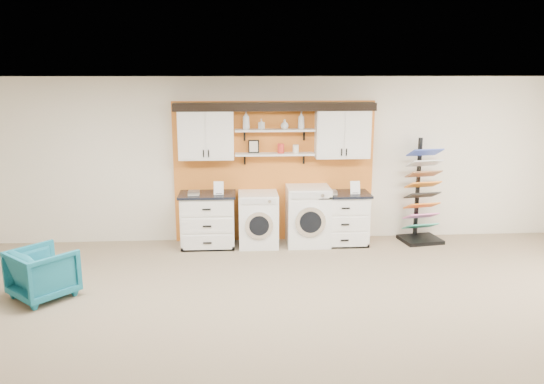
{
  "coord_description": "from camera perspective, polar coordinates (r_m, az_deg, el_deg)",
  "views": [
    {
      "loc": [
        -0.61,
        -4.94,
        2.87
      ],
      "look_at": [
        -0.14,
        2.3,
        1.22
      ],
      "focal_mm": 35.0,
      "sensor_mm": 36.0,
      "label": 1
    }
  ],
  "objects": [
    {
      "name": "floor",
      "position": [
        5.74,
        3.05,
        -17.2
      ],
      "size": [
        10.0,
        10.0,
        0.0
      ],
      "primitive_type": "plane",
      "color": "#827357",
      "rests_on": "ground"
    },
    {
      "name": "armchair",
      "position": [
        7.54,
        -23.4,
        -8.01
      ],
      "size": [
        1.0,
        1.01,
        0.66
      ],
      "primitive_type": "imported",
      "rotation": [
        0.0,
        0.0,
        2.39
      ],
      "color": "#13677F",
      "rests_on": "floor"
    },
    {
      "name": "ceiling",
      "position": [
        4.98,
        3.44,
        11.98
      ],
      "size": [
        10.0,
        10.0,
        0.0
      ],
      "primitive_type": "plane",
      "rotation": [
        3.14,
        0.0,
        0.0
      ],
      "color": "white",
      "rests_on": "wall_back"
    },
    {
      "name": "wall_back",
      "position": [
        9.08,
        0.21,
        3.47
      ],
      "size": [
        10.0,
        0.0,
        10.0
      ],
      "primitive_type": "plane",
      "rotation": [
        1.57,
        0.0,
        0.0
      ],
      "color": "silver",
      "rests_on": "floor"
    },
    {
      "name": "accent_panel",
      "position": [
        9.08,
        0.22,
        2.19
      ],
      "size": [
        3.4,
        0.07,
        2.4
      ],
      "primitive_type": "cube",
      "color": "orange",
      "rests_on": "wall_back"
    },
    {
      "name": "sample_rack",
      "position": [
        9.45,
        15.75,
        -1.88
      ],
      "size": [
        0.73,
        0.64,
        1.78
      ],
      "rotation": [
        0.0,
        0.0,
        0.16
      ],
      "color": "black",
      "rests_on": "floor"
    },
    {
      "name": "soap_bottle_d",
      "position": [
        8.83,
        3.16,
        7.71
      ],
      "size": [
        0.15,
        0.15,
        0.29
      ],
      "primitive_type": "imported",
      "rotation": [
        0.0,
        0.0,
        2.74
      ],
      "color": "silver",
      "rests_on": "shelf_upper"
    },
    {
      "name": "soap_bottle_b",
      "position": [
        8.79,
        -1.14,
        7.32
      ],
      "size": [
        0.11,
        0.11,
        0.17
      ],
      "primitive_type": "imported",
      "rotation": [
        0.0,
        0.0,
        -0.65
      ],
      "color": "silver",
      "rests_on": "shelf_upper"
    },
    {
      "name": "base_cabinet_left",
      "position": [
        8.93,
        -6.9,
        -2.99
      ],
      "size": [
        0.93,
        0.66,
        0.91
      ],
      "color": "white",
      "rests_on": "floor"
    },
    {
      "name": "canister_cream",
      "position": [
        8.88,
        2.56,
        4.65
      ],
      "size": [
        0.1,
        0.1,
        0.14
      ],
      "primitive_type": "cylinder",
      "color": "silver",
      "rests_on": "shelf_lower"
    },
    {
      "name": "dryer",
      "position": [
        8.97,
        3.87,
        -2.55
      ],
      "size": [
        0.72,
        0.71,
        1.0
      ],
      "color": "white",
      "rests_on": "floor"
    },
    {
      "name": "shelf_upper",
      "position": [
        8.81,
        0.3,
        6.67
      ],
      "size": [
        1.32,
        0.28,
        0.03
      ],
      "primitive_type": "cube",
      "color": "white",
      "rests_on": "wall_back"
    },
    {
      "name": "upper_cabinet_left",
      "position": [
        8.8,
        -7.1,
        6.24
      ],
      "size": [
        0.9,
        0.35,
        0.84
      ],
      "color": "white",
      "rests_on": "wall_back"
    },
    {
      "name": "upper_cabinet_right",
      "position": [
        8.96,
        7.58,
        6.34
      ],
      "size": [
        0.9,
        0.35,
        0.84
      ],
      "color": "white",
      "rests_on": "wall_back"
    },
    {
      "name": "crown_molding",
      "position": [
        8.79,
        0.3,
        9.26
      ],
      "size": [
        3.3,
        0.41,
        0.13
      ],
      "color": "black",
      "rests_on": "wall_back"
    },
    {
      "name": "soap_bottle_c",
      "position": [
        8.81,
        1.36,
        7.3
      ],
      "size": [
        0.18,
        0.18,
        0.16
      ],
      "primitive_type": "imported",
      "rotation": [
        0.0,
        0.0,
        0.77
      ],
      "color": "silver",
      "rests_on": "shelf_upper"
    },
    {
      "name": "canister_red",
      "position": [
        8.85,
        0.95,
        4.71
      ],
      "size": [
        0.11,
        0.11,
        0.16
      ],
      "primitive_type": "cylinder",
      "color": "red",
      "rests_on": "shelf_lower"
    },
    {
      "name": "soap_bottle_a",
      "position": [
        8.77,
        -2.81,
        7.72
      ],
      "size": [
        0.14,
        0.14,
        0.3
      ],
      "primitive_type": "imported",
      "rotation": [
        0.0,
        0.0,
        0.21
      ],
      "color": "silver",
      "rests_on": "shelf_upper"
    },
    {
      "name": "shelf_lower",
      "position": [
        8.86,
        0.3,
        4.09
      ],
      "size": [
        1.32,
        0.28,
        0.03
      ],
      "primitive_type": "cube",
      "color": "white",
      "rests_on": "wall_back"
    },
    {
      "name": "picture_frame",
      "position": [
        8.87,
        -1.99,
        4.91
      ],
      "size": [
        0.18,
        0.02,
        0.22
      ],
      "color": "black",
      "rests_on": "shelf_lower"
    },
    {
      "name": "base_cabinet_right",
      "position": [
        9.08,
        7.5,
        -2.81
      ],
      "size": [
        0.91,
        0.66,
        0.89
      ],
      "color": "white",
      "rests_on": "floor"
    },
    {
      "name": "washer",
      "position": [
        8.91,
        -1.49,
        -2.94
      ],
      "size": [
        0.65,
        0.71,
        0.91
      ],
      "color": "white",
      "rests_on": "floor"
    }
  ]
}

